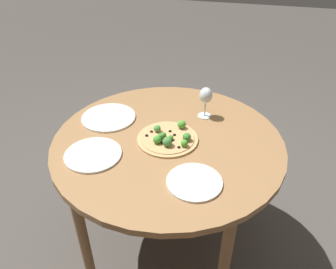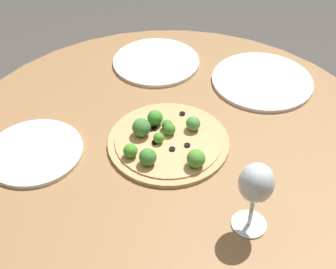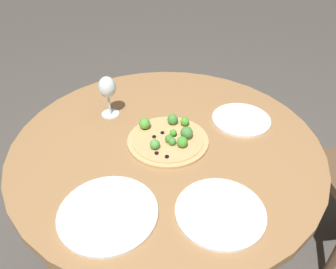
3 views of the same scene
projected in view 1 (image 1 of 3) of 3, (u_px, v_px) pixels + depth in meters
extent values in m
plane|color=#4C4742|center=(168.00, 241.00, 1.95)|extent=(12.00, 12.00, 0.00)
cylinder|color=olive|center=(168.00, 142.00, 1.52)|extent=(1.07, 1.07, 0.03)
cylinder|color=olive|center=(236.00, 169.00, 1.94)|extent=(0.05, 0.05, 0.72)
cylinder|color=olive|center=(130.00, 152.00, 2.07)|extent=(0.05, 0.05, 0.72)
cylinder|color=olive|center=(224.00, 267.00, 1.41)|extent=(0.05, 0.05, 0.72)
cylinder|color=olive|center=(83.00, 236.00, 1.54)|extent=(0.05, 0.05, 0.72)
cylinder|color=tan|center=(168.00, 139.00, 1.51)|extent=(0.28, 0.28, 0.01)
cylinder|color=tan|center=(168.00, 138.00, 1.50)|extent=(0.25, 0.25, 0.00)
sphere|color=#44823B|center=(167.00, 142.00, 1.44)|extent=(0.04, 0.04, 0.04)
sphere|color=#4B9642|center=(157.00, 128.00, 1.53)|extent=(0.03, 0.03, 0.03)
sphere|color=#46942E|center=(171.00, 138.00, 1.48)|extent=(0.02, 0.02, 0.02)
sphere|color=#42832E|center=(163.00, 135.00, 1.49)|extent=(0.03, 0.03, 0.03)
sphere|color=green|center=(157.00, 140.00, 1.46)|extent=(0.04, 0.04, 0.04)
sphere|color=#4E9A33|center=(182.00, 124.00, 1.56)|extent=(0.04, 0.04, 0.04)
sphere|color=#479B2B|center=(184.00, 143.00, 1.44)|extent=(0.03, 0.03, 0.03)
sphere|color=#448638|center=(160.00, 136.00, 1.49)|extent=(0.03, 0.03, 0.03)
sphere|color=#408735|center=(187.00, 137.00, 1.47)|extent=(0.04, 0.04, 0.04)
cylinder|color=black|center=(147.00, 136.00, 1.51)|extent=(0.01, 0.01, 0.00)
cylinder|color=black|center=(170.00, 131.00, 1.54)|extent=(0.01, 0.01, 0.00)
cylinder|color=black|center=(171.00, 140.00, 1.48)|extent=(0.01, 0.01, 0.00)
cylinder|color=black|center=(174.00, 135.00, 1.52)|extent=(0.01, 0.01, 0.00)
cylinder|color=black|center=(151.00, 132.00, 1.54)|extent=(0.01, 0.01, 0.00)
cylinder|color=black|center=(162.00, 142.00, 1.47)|extent=(0.01, 0.01, 0.00)
cylinder|color=black|center=(172.00, 140.00, 1.48)|extent=(0.01, 0.01, 0.00)
cylinder|color=black|center=(162.00, 143.00, 1.46)|extent=(0.01, 0.01, 0.00)
cylinder|color=black|center=(179.00, 147.00, 1.44)|extent=(0.01, 0.01, 0.00)
cylinder|color=silver|center=(204.00, 116.00, 1.68)|extent=(0.07, 0.07, 0.00)
cylinder|color=silver|center=(205.00, 109.00, 1.66)|extent=(0.01, 0.01, 0.08)
ellipsoid|color=silver|center=(206.00, 95.00, 1.61)|extent=(0.07, 0.07, 0.08)
cylinder|color=silver|center=(194.00, 182.00, 1.27)|extent=(0.22, 0.22, 0.01)
cylinder|color=silver|center=(109.00, 117.00, 1.66)|extent=(0.27, 0.27, 0.01)
cylinder|color=silver|center=(93.00, 154.00, 1.41)|extent=(0.25, 0.25, 0.01)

